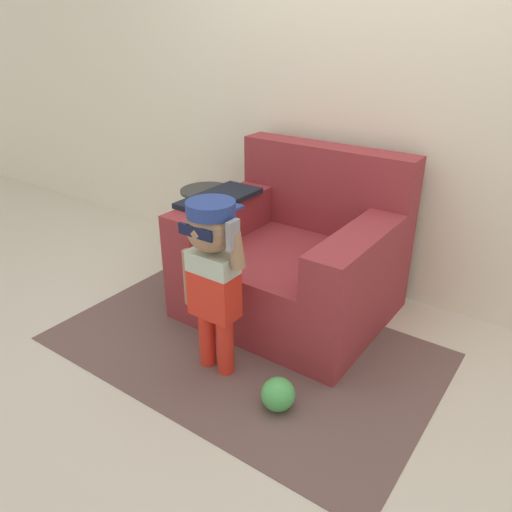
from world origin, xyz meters
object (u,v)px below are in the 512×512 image
(armchair, at_px, (294,259))
(toy_ball, at_px, (278,394))
(person_child, at_px, (213,263))
(side_table, at_px, (208,220))

(armchair, height_order, toy_ball, armchair)
(person_child, bearing_deg, side_table, 131.78)
(person_child, relative_size, side_table, 1.60)
(person_child, relative_size, toy_ball, 5.72)
(side_table, xyz_separation_m, toy_ball, (1.19, -0.95, -0.25))
(person_child, xyz_separation_m, side_table, (-0.79, 0.88, -0.26))
(armchair, distance_m, person_child, 0.76)
(person_child, distance_m, side_table, 1.21)
(side_table, relative_size, toy_ball, 3.57)
(armchair, bearing_deg, toy_ball, -62.77)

